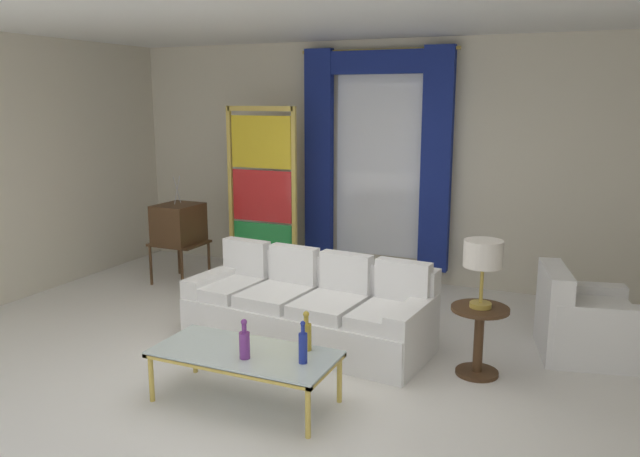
# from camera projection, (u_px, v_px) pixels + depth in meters

# --- Properties ---
(ground_plane) EXTENTS (16.00, 16.00, 0.00)m
(ground_plane) POSITION_uv_depth(u_px,v_px,m) (278.00, 364.00, 5.55)
(ground_plane) COLOR white
(wall_rear) EXTENTS (8.00, 0.12, 3.00)m
(wall_rear) POSITION_uv_depth(u_px,v_px,m) (389.00, 162.00, 7.98)
(wall_rear) COLOR beige
(wall_rear) RESTS_ON ground
(wall_left) EXTENTS (0.12, 7.00, 3.00)m
(wall_left) POSITION_uv_depth(u_px,v_px,m) (18.00, 169.00, 7.23)
(wall_left) COLOR beige
(wall_left) RESTS_ON ground
(ceiling_slab) EXTENTS (8.00, 7.60, 0.04)m
(ceiling_slab) POSITION_uv_depth(u_px,v_px,m) (315.00, 16.00, 5.65)
(ceiling_slab) COLOR white
(curtained_window) EXTENTS (2.00, 0.17, 2.70)m
(curtained_window) POSITION_uv_depth(u_px,v_px,m) (376.00, 143.00, 7.83)
(curtained_window) COLOR white
(curtained_window) RESTS_ON ground
(couch_white_long) EXTENTS (2.41, 1.13, 0.86)m
(couch_white_long) POSITION_uv_depth(u_px,v_px,m) (311.00, 310.00, 6.05)
(couch_white_long) COLOR white
(couch_white_long) RESTS_ON ground
(coffee_table) EXTENTS (1.41, 0.65, 0.41)m
(coffee_table) POSITION_uv_depth(u_px,v_px,m) (245.00, 356.00, 4.80)
(coffee_table) COLOR silver
(coffee_table) RESTS_ON ground
(bottle_blue_decanter) EXTENTS (0.08, 0.08, 0.30)m
(bottle_blue_decanter) POSITION_uv_depth(u_px,v_px,m) (245.00, 343.00, 4.64)
(bottle_blue_decanter) COLOR #753384
(bottle_blue_decanter) RESTS_ON coffee_table
(bottle_crystal_tall) EXTENTS (0.06, 0.06, 0.32)m
(bottle_crystal_tall) POSITION_uv_depth(u_px,v_px,m) (303.00, 346.00, 4.56)
(bottle_crystal_tall) COLOR navy
(bottle_crystal_tall) RESTS_ON coffee_table
(bottle_amber_squat) EXTENTS (0.08, 0.08, 0.31)m
(bottle_amber_squat) POSITION_uv_depth(u_px,v_px,m) (306.00, 335.00, 4.80)
(bottle_amber_squat) COLOR gold
(bottle_amber_squat) RESTS_ON coffee_table
(vintage_tv) EXTENTS (0.62, 0.61, 1.35)m
(vintage_tv) POSITION_uv_depth(u_px,v_px,m) (179.00, 225.00, 7.91)
(vintage_tv) COLOR #472D19
(vintage_tv) RESTS_ON ground
(armchair_white) EXTENTS (0.98, 0.96, 0.80)m
(armchair_white) POSITION_uv_depth(u_px,v_px,m) (581.00, 325.00, 5.70)
(armchair_white) COLOR white
(armchair_white) RESTS_ON ground
(stained_glass_divider) EXTENTS (0.95, 0.05, 2.20)m
(stained_glass_divider) POSITION_uv_depth(u_px,v_px,m) (262.00, 199.00, 7.85)
(stained_glass_divider) COLOR gold
(stained_glass_divider) RESTS_ON ground
(peacock_figurine) EXTENTS (0.44, 0.60, 0.50)m
(peacock_figurine) POSITION_uv_depth(u_px,v_px,m) (285.00, 276.00, 7.49)
(peacock_figurine) COLOR beige
(peacock_figurine) RESTS_ON ground
(round_side_table) EXTENTS (0.48, 0.48, 0.59)m
(round_side_table) POSITION_uv_depth(u_px,v_px,m) (479.00, 334.00, 5.28)
(round_side_table) COLOR #472D19
(round_side_table) RESTS_ON ground
(table_lamp_brass) EXTENTS (0.32, 0.32, 0.57)m
(table_lamp_brass) POSITION_uv_depth(u_px,v_px,m) (483.00, 257.00, 5.14)
(table_lamp_brass) COLOR #B29338
(table_lamp_brass) RESTS_ON round_side_table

